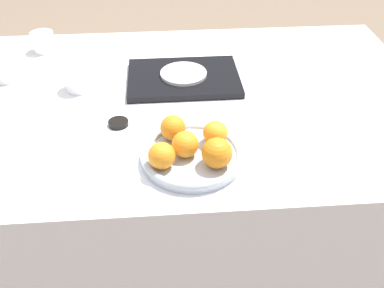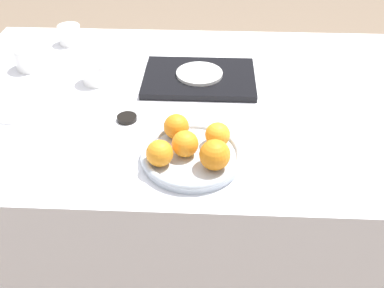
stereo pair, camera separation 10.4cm
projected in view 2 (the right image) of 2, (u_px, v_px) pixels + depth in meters
The scene contains 14 objects.
ground_plane at pixel (194, 255), 1.75m from camera, with size 12.00×12.00×0.00m, color #7A6651.
table at pixel (194, 187), 1.53m from camera, with size 1.47×0.94×0.72m.
fruit_platter at pixel (192, 156), 1.07m from camera, with size 0.24×0.24×0.03m.
orange_0 at pixel (215, 155), 1.00m from camera, with size 0.07×0.07×0.07m.
orange_1 at pixel (185, 144), 1.04m from camera, with size 0.06×0.06×0.06m.
orange_2 at pixel (218, 135), 1.07m from camera, with size 0.06×0.06×0.06m.
orange_3 at pixel (176, 127), 1.10m from camera, with size 0.06×0.06×0.06m.
orange_4 at pixel (160, 153), 1.02m from camera, with size 0.06×0.06×0.06m.
serving_tray at pixel (199, 78), 1.38m from camera, with size 0.34×0.24×0.02m.
side_plate at pixel (199, 74), 1.37m from camera, with size 0.14×0.14×0.01m.
cup_0 at pixel (70, 35), 1.58m from camera, with size 0.08×0.08×0.07m.
cup_1 at pixel (96, 73), 1.36m from camera, with size 0.08×0.08×0.07m.
cup_2 at pixel (29, 58), 1.43m from camera, with size 0.09×0.09×0.07m.
soy_dish at pixel (127, 118), 1.21m from camera, with size 0.05×0.05×0.01m.
Camera 2 is at (0.05, -1.13, 1.41)m, focal length 42.00 mm.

